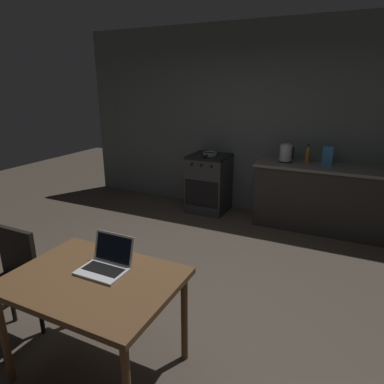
{
  "coord_description": "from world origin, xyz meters",
  "views": [
    {
      "loc": [
        1.43,
        -2.42,
        1.96
      ],
      "look_at": [
        -0.03,
        0.66,
        0.86
      ],
      "focal_mm": 31.48,
      "sensor_mm": 36.0,
      "label": 1
    }
  ],
  "objects_px": {
    "laptop": "(106,264)",
    "frying_pan": "(210,154)",
    "chair": "(9,279)",
    "cereal_box": "(328,156)",
    "dining_table": "(94,288)",
    "electric_kettle": "(286,153)",
    "stove_oven": "(209,183)",
    "bottle_b": "(308,154)"
  },
  "relations": [
    {
      "from": "stove_oven",
      "to": "dining_table",
      "type": "height_order",
      "value": "stove_oven"
    },
    {
      "from": "chair",
      "to": "cereal_box",
      "type": "height_order",
      "value": "cereal_box"
    },
    {
      "from": "electric_kettle",
      "to": "cereal_box",
      "type": "xyz_separation_m",
      "value": [
        0.55,
        0.02,
        0.01
      ]
    },
    {
      "from": "dining_table",
      "to": "bottle_b",
      "type": "height_order",
      "value": "bottle_b"
    },
    {
      "from": "laptop",
      "to": "bottle_b",
      "type": "xyz_separation_m",
      "value": [
        0.88,
        3.27,
        0.24
      ]
    },
    {
      "from": "stove_oven",
      "to": "laptop",
      "type": "relative_size",
      "value": 2.84
    },
    {
      "from": "stove_oven",
      "to": "laptop",
      "type": "bearing_deg",
      "value": -79.88
    },
    {
      "from": "laptop",
      "to": "frying_pan",
      "type": "bearing_deg",
      "value": 89.05
    },
    {
      "from": "stove_oven",
      "to": "chair",
      "type": "distance_m",
      "value": 3.33
    },
    {
      "from": "stove_oven",
      "to": "chair",
      "type": "xyz_separation_m",
      "value": [
        -0.3,
        -3.32,
        0.06
      ]
    },
    {
      "from": "frying_pan",
      "to": "bottle_b",
      "type": "bearing_deg",
      "value": 4.41
    },
    {
      "from": "cereal_box",
      "to": "bottle_b",
      "type": "distance_m",
      "value": 0.27
    },
    {
      "from": "frying_pan",
      "to": "cereal_box",
      "type": "xyz_separation_m",
      "value": [
        1.69,
        0.05,
        0.11
      ]
    },
    {
      "from": "chair",
      "to": "frying_pan",
      "type": "height_order",
      "value": "frying_pan"
    },
    {
      "from": "chair",
      "to": "bottle_b",
      "type": "xyz_separation_m",
      "value": [
        1.74,
        3.4,
        0.51
      ]
    },
    {
      "from": "stove_oven",
      "to": "cereal_box",
      "type": "distance_m",
      "value": 1.8
    },
    {
      "from": "dining_table",
      "to": "bottle_b",
      "type": "bearing_deg",
      "value": 75.29
    },
    {
      "from": "dining_table",
      "to": "laptop",
      "type": "distance_m",
      "value": 0.17
    },
    {
      "from": "dining_table",
      "to": "frying_pan",
      "type": "distance_m",
      "value": 3.33
    },
    {
      "from": "dining_table",
      "to": "electric_kettle",
      "type": "xyz_separation_m",
      "value": [
        0.61,
        3.31,
        0.37
      ]
    },
    {
      "from": "laptop",
      "to": "electric_kettle",
      "type": "xyz_separation_m",
      "value": [
        0.59,
        3.19,
        0.24
      ]
    },
    {
      "from": "chair",
      "to": "dining_table",
      "type": "bearing_deg",
      "value": -4.08
    },
    {
      "from": "dining_table",
      "to": "cereal_box",
      "type": "xyz_separation_m",
      "value": [
        1.15,
        3.33,
        0.37
      ]
    },
    {
      "from": "chair",
      "to": "laptop",
      "type": "xyz_separation_m",
      "value": [
        0.86,
        0.13,
        0.28
      ]
    },
    {
      "from": "cereal_box",
      "to": "electric_kettle",
      "type": "bearing_deg",
      "value": -177.9
    },
    {
      "from": "laptop",
      "to": "bottle_b",
      "type": "height_order",
      "value": "bottle_b"
    },
    {
      "from": "chair",
      "to": "frying_pan",
      "type": "relative_size",
      "value": 2.28
    },
    {
      "from": "cereal_box",
      "to": "bottle_b",
      "type": "height_order",
      "value": "cereal_box"
    },
    {
      "from": "stove_oven",
      "to": "chair",
      "type": "bearing_deg",
      "value": -95.1
    },
    {
      "from": "cereal_box",
      "to": "stove_oven",
      "type": "bearing_deg",
      "value": -179.25
    },
    {
      "from": "laptop",
      "to": "cereal_box",
      "type": "bearing_deg",
      "value": 59.61
    },
    {
      "from": "chair",
      "to": "electric_kettle",
      "type": "height_order",
      "value": "electric_kettle"
    },
    {
      "from": "chair",
      "to": "cereal_box",
      "type": "distance_m",
      "value": 3.93
    },
    {
      "from": "cereal_box",
      "to": "bottle_b",
      "type": "xyz_separation_m",
      "value": [
        -0.26,
        0.06,
        -0.01
      ]
    },
    {
      "from": "electric_kettle",
      "to": "frying_pan",
      "type": "xyz_separation_m",
      "value": [
        -1.14,
        -0.03,
        -0.1
      ]
    },
    {
      "from": "chair",
      "to": "electric_kettle",
      "type": "xyz_separation_m",
      "value": [
        1.46,
        3.32,
        0.52
      ]
    },
    {
      "from": "electric_kettle",
      "to": "dining_table",
      "type": "bearing_deg",
      "value": -100.38
    },
    {
      "from": "chair",
      "to": "frying_pan",
      "type": "distance_m",
      "value": 3.33
    },
    {
      "from": "frying_pan",
      "to": "laptop",
      "type": "bearing_deg",
      "value": -80.07
    },
    {
      "from": "chair",
      "to": "cereal_box",
      "type": "xyz_separation_m",
      "value": [
        2.0,
        3.34,
        0.52
      ]
    },
    {
      "from": "bottle_b",
      "to": "electric_kettle",
      "type": "bearing_deg",
      "value": -164.28
    },
    {
      "from": "laptop",
      "to": "cereal_box",
      "type": "xyz_separation_m",
      "value": [
        1.14,
        3.21,
        0.24
      ]
    }
  ]
}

